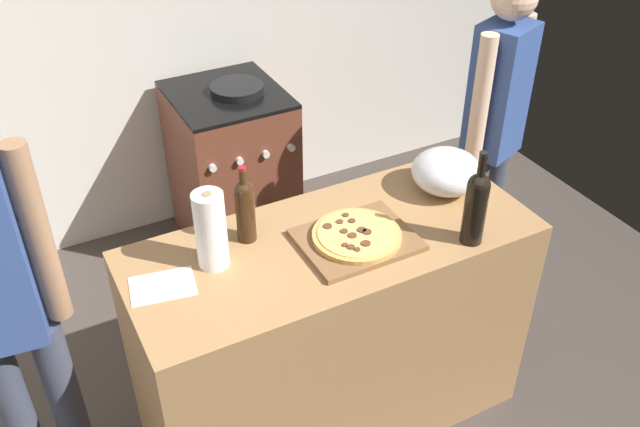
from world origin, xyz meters
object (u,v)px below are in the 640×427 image
Objects in this scene: wine_bottle_green at (476,205)px; person_in_red at (494,125)px; person_in_stripes at (4,299)px; mixing_bowl at (447,172)px; wine_bottle_clear at (245,208)px; paper_towel_roll at (211,230)px; stove at (232,168)px; pizza at (357,235)px.

person_in_red is at bearing 45.54° from wine_bottle_green.
mixing_bowl is at bearing -1.50° from person_in_stripes.
wine_bottle_clear is at bearing -168.99° from person_in_red.
person_in_stripes reaches higher than wine_bottle_green.
mixing_bowl is 0.97m from paper_towel_roll.
wine_bottle_clear is 1.42m from stove.
paper_towel_roll is 0.18× the size of person_in_red.
wine_bottle_clear reaches higher than stove.
wine_bottle_green is (0.85, -0.30, 0.01)m from paper_towel_roll.
stove is at bearing 108.01° from mixing_bowl.
pizza is at bearing 153.72° from wine_bottle_green.
person_in_stripes is at bearing 171.41° from pizza.
mixing_bowl is 0.92× the size of wine_bottle_clear.
person_in_stripes reaches higher than paper_towel_roll.
wine_bottle_green is at bearing -109.93° from mixing_bowl.
stove is at bearing 87.62° from pizza.
person_in_stripes reaches higher than pizza.
mixing_bowl is at bearing -4.92° from wine_bottle_clear.
mixing_bowl is 1.62m from person_in_stripes.
person_in_red is (2.13, 0.28, -0.07)m from person_in_stripes.
person_in_red is at bearing 24.82° from pizza.
mixing_bowl is at bearing -71.99° from stove.
person_in_red reaches higher than mixing_bowl.
person_in_red reaches higher than pizza.
wine_bottle_green is at bearing -26.28° from pizza.
pizza is 1.16m from person_in_stripes.
wine_bottle_green reaches higher than stove.
mixing_bowl is at bearing 70.07° from wine_bottle_green.
wine_bottle_green is at bearing -28.54° from wine_bottle_clear.
paper_towel_roll is at bearing -179.57° from mixing_bowl.
paper_towel_roll is 0.17m from wine_bottle_clear.
wine_bottle_clear is 0.31× the size of stove.
wine_bottle_clear reaches higher than pizza.
pizza is 1.11× the size of paper_towel_roll.
paper_towel_roll reaches higher than stove.
pizza is 1.50m from stove.
person_in_red is at bearing 32.54° from mixing_bowl.
person_in_red reaches higher than wine_bottle_clear.
mixing_bowl is 0.96× the size of paper_towel_roll.
pizza is 0.52m from paper_towel_roll.
stove is 1.81m from person_in_stripes.
paper_towel_roll is 1.52m from person_in_red.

